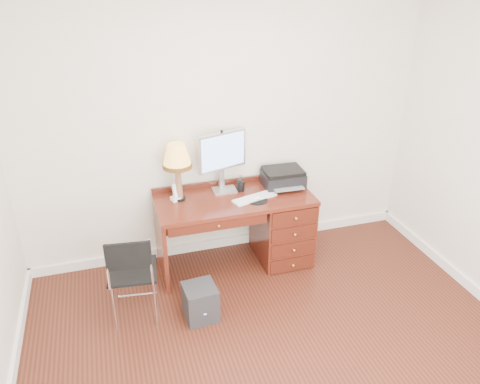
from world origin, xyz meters
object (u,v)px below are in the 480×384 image
object	(u,v)px
chair	(133,269)
phone	(175,196)
desk	(265,223)
monitor	(223,154)
leg_lamp	(177,159)
printer	(283,177)
equipment_box	(200,302)

from	to	relation	value
chair	phone	bearing A→B (deg)	60.15
desk	phone	distance (m)	0.96
monitor	leg_lamp	distance (m)	0.47
printer	chair	distance (m)	1.74
printer	equipment_box	bearing A→B (deg)	-140.19
desk	chair	distance (m)	1.47
monitor	printer	xyz separation A→B (m)	(0.59, -0.08, -0.28)
desk	equipment_box	world-z (taller)	desk
desk	monitor	size ratio (longest dim) A/B	2.54
desk	monitor	distance (m)	0.83
desk	printer	size ratio (longest dim) A/B	3.67
leg_lamp	equipment_box	xyz separation A→B (m)	(0.00, -0.81, -1.00)
desk	leg_lamp	xyz separation A→B (m)	(-0.83, 0.11, 0.75)
phone	chair	xyz separation A→B (m)	(-0.49, -0.65, -0.29)
equipment_box	monitor	bearing A→B (deg)	59.12
monitor	chair	distance (m)	1.38
phone	equipment_box	world-z (taller)	phone
desk	printer	bearing A→B (deg)	28.25
printer	leg_lamp	xyz separation A→B (m)	(-1.05, -0.00, 0.32)
phone	chair	distance (m)	0.86
monitor	chair	world-z (taller)	monitor
desk	chair	world-z (taller)	chair
phone	printer	bearing A→B (deg)	-18.37
desk	leg_lamp	distance (m)	1.12
printer	chair	bearing A→B (deg)	-155.03
printer	phone	xyz separation A→B (m)	(-1.09, -0.01, -0.04)
equipment_box	chair	bearing A→B (deg)	160.35
phone	desk	bearing A→B (deg)	-25.90
phone	equipment_box	size ratio (longest dim) A/B	0.54
desk	leg_lamp	bearing A→B (deg)	172.27
desk	equipment_box	size ratio (longest dim) A/B	4.74
monitor	phone	world-z (taller)	monitor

